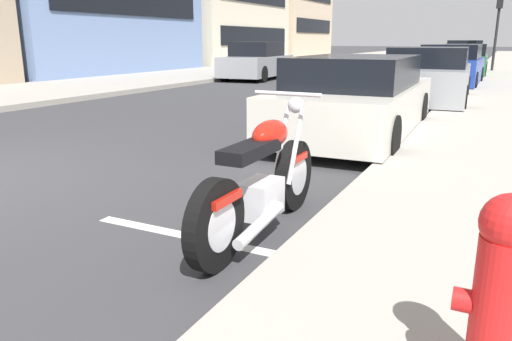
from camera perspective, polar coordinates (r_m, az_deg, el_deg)
The scene contains 12 objects.
sidewalk_far_curb at distance 19.61m, azimuth -13.02°, elevation 10.20°, with size 120.00×5.00×0.14m, color gray.
parking_stall_stripe at distance 4.00m, azimuth -5.62°, elevation -8.04°, with size 0.12×2.20×0.01m, color silver.
parked_motorcycle at distance 3.98m, azimuth 0.71°, elevation -1.49°, with size 2.09×0.62×1.13m.
parked_car_behind_motorcycle at distance 8.24m, azimuth 11.65°, elevation 8.20°, with size 4.71×1.94×1.32m.
parked_car_at_intersection at distance 13.10m, azimuth 19.38°, elevation 10.18°, with size 4.65×2.10×1.40m.
parked_car_mid_block at distance 18.26m, azimuth 21.69°, elevation 11.14°, with size 4.35×1.96×1.42m.
parked_car_near_corner at distance 23.91m, azimuth 23.09°, elevation 11.65°, with size 4.62×1.94×1.40m.
parked_car_far_down_curb at distance 29.38m, azimuth 23.00°, elevation 12.16°, with size 4.54×2.12×1.55m.
car_opposite_curb at distance 20.48m, azimuth 0.11°, elevation 12.52°, with size 4.37×2.08×1.48m.
fire_hydrant at distance 2.25m, azimuth 26.72°, elevation -12.28°, with size 0.24×0.36×0.86m.
traffic_signal_near_corner at distance 26.74m, azimuth 26.40°, elevation 16.16°, with size 0.36×0.28×3.70m.
townhouse_mid_block at distance 35.96m, azimuth -8.70°, elevation 18.85°, with size 10.78×11.61×8.23m.
Camera 1 is at (-3.11, -5.65, 1.56)m, focal length 34.40 mm.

